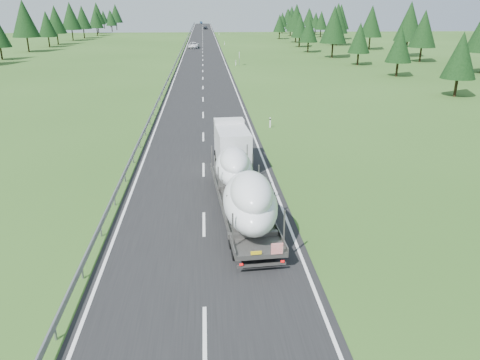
{
  "coord_description": "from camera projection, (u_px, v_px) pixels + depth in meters",
  "views": [
    {
      "loc": [
        0.23,
        -14.09,
        11.23
      ],
      "look_at": [
        2.13,
        11.01,
        1.77
      ],
      "focal_mm": 35.0,
      "sensor_mm": 36.0,
      "label": 1
    }
  ],
  "objects": [
    {
      "name": "distant_car_dark",
      "position": [
        206.0,
        28.0,
        227.93
      ],
      "size": [
        2.21,
        4.55,
        1.5
      ],
      "primitive_type": "imported",
      "rotation": [
        0.0,
        0.0,
        0.1
      ],
      "color": "black",
      "rests_on": "ground"
    },
    {
      "name": "highway_sign",
      "position": [
        239.0,
        56.0,
        91.64
      ],
      "size": [
        0.08,
        0.9,
        2.6
      ],
      "color": "slate",
      "rests_on": "ground"
    },
    {
      "name": "ground",
      "position": [
        205.0,
        332.0,
        17.09
      ],
      "size": [
        400.0,
        400.0,
        0.0
      ],
      "primitive_type": "plane",
      "color": "#2C511B",
      "rests_on": "ground"
    },
    {
      "name": "marker_posts",
      "position": [
        221.0,
        38.0,
        162.04
      ],
      "size": [
        0.13,
        350.08,
        1.0
      ],
      "color": "silver",
      "rests_on": "ground"
    },
    {
      "name": "tree_line_right",
      "position": [
        381.0,
        26.0,
        106.0
      ],
      "size": [
        27.52,
        286.65,
        12.6
      ],
      "color": "black",
      "rests_on": "ground"
    },
    {
      "name": "tree_line_left",
      "position": [
        5.0,
        24.0,
        102.81
      ],
      "size": [
        15.24,
        287.11,
        12.53
      ],
      "color": "black",
      "rests_on": "ground"
    },
    {
      "name": "distant_van",
      "position": [
        193.0,
        45.0,
        128.02
      ],
      "size": [
        3.1,
        6.0,
        1.62
      ],
      "primitive_type": "imported",
      "rotation": [
        0.0,
        0.0,
        -0.07
      ],
      "color": "white",
      "rests_on": "ground"
    },
    {
      "name": "distant_car_blue",
      "position": [
        201.0,
        23.0,
        294.8
      ],
      "size": [
        1.86,
        4.44,
        1.43
      ],
      "primitive_type": "imported",
      "rotation": [
        0.0,
        0.0,
        0.08
      ],
      "color": "#172A42",
      "rests_on": "ground"
    },
    {
      "name": "guardrail",
      "position": [
        180.0,
        53.0,
        109.8
      ],
      "size": [
        0.1,
        400.0,
        0.76
      ],
      "color": "slate",
      "rests_on": "ground"
    },
    {
      "name": "road_surface",
      "position": [
        203.0,
        55.0,
        110.43
      ],
      "size": [
        10.0,
        400.0,
        0.02
      ],
      "primitive_type": "cube",
      "color": "black",
      "rests_on": "ground"
    },
    {
      "name": "boat_truck",
      "position": [
        240.0,
        175.0,
        27.14
      ],
      "size": [
        3.27,
        17.24,
        3.73
      ],
      "color": "silver",
      "rests_on": "ground"
    }
  ]
}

